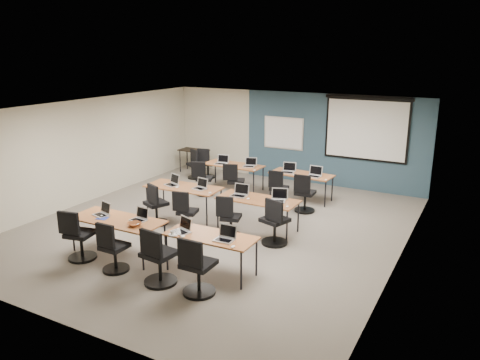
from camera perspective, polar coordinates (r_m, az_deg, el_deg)
The scene contains 58 objects.
floor at distance 10.82m, azimuth -2.78°, elevation -5.63°, with size 8.00×9.00×0.02m, color #6B6354.
ceiling at distance 10.15m, azimuth -2.98°, elevation 8.71°, with size 8.00×9.00×0.02m, color white.
wall_back at distance 14.35m, azimuth 6.54°, elevation 5.24°, with size 8.00×0.04×2.70m, color beige.
wall_front at distance 7.15m, azimuth -22.07°, elevation -6.70°, with size 8.00×0.04×2.70m, color beige.
wall_left at distance 12.90m, azimuth -18.27°, elevation 3.36°, with size 0.04×9.00×2.70m, color beige.
wall_right at distance 9.06m, azimuth 19.29°, elevation -1.77°, with size 0.04×9.00×2.70m, color beige.
blue_accent_panel at distance 13.91m, azimuth 11.27°, elevation 4.71°, with size 5.50×0.04×2.70m, color #3D5977.
whiteboard at distance 14.38m, azimuth 5.32°, elevation 5.70°, with size 1.28×0.03×0.98m.
projector_screen at distance 13.51m, azimuth 15.17°, elevation 6.46°, with size 2.40×0.10×1.82m.
training_table_front_left at distance 9.48m, azimuth -14.74°, elevation -4.86°, with size 1.90×0.79×0.73m.
training_table_front_right at distance 8.42m, azimuth -3.59°, elevation -7.06°, with size 1.66×0.69×0.73m.
training_table_mid_left at distance 11.37m, azimuth -6.92°, elevation -1.00°, with size 1.85×0.77×0.73m.
training_table_mid_right at distance 10.38m, azimuth 2.17°, elevation -2.54°, with size 1.81×0.76×0.73m.
training_table_back_left at distance 13.43m, azimuth -0.79°, elevation 1.71°, with size 1.72×0.72×0.73m.
training_table_back_right at distance 12.56m, azimuth 7.50°, elevation 0.56°, with size 1.66×0.69×0.73m.
laptop_0 at distance 9.75m, azimuth -16.40°, elevation -3.76°, with size 0.32×0.28×0.25m.
mouse_0 at distance 9.67m, azimuth -16.51°, elevation -4.24°, with size 0.06×0.10×0.03m, color white.
task_chair_0 at distance 9.53m, azimuth -19.11°, elevation -6.83°, with size 0.54×0.54×1.02m.
laptop_1 at distance 9.29m, azimuth -12.12°, elevation -4.45°, with size 0.31×0.26×0.23m.
mouse_1 at distance 9.05m, azimuth -12.27°, elevation -5.32°, with size 0.06×0.10×0.04m, color white.
task_chair_1 at distance 8.86m, azimuth -15.26°, elevation -8.38°, with size 0.49×0.49×0.97m.
laptop_2 at distance 8.60m, azimuth -6.99°, elevation -5.86°, with size 0.33×0.28×0.25m.
mouse_2 at distance 8.37m, azimuth -6.97°, elevation -6.84°, with size 0.06×0.10×0.04m, color white.
task_chair_2 at distance 8.23m, azimuth -9.97°, elevation -9.69°, with size 0.58×0.58×1.05m.
laptop_3 at distance 8.18m, azimuth -1.79°, elevation -6.90°, with size 0.33×0.28×0.25m.
mouse_3 at distance 7.90m, azimuth -0.86°, elevation -8.13°, with size 0.06×0.10×0.03m, color white.
task_chair_3 at distance 7.83m, azimuth -5.30°, elevation -10.98°, with size 0.56×0.56×1.03m.
laptop_4 at distance 11.50m, azimuth -8.21°, elevation -0.30°, with size 0.34×0.29×0.26m.
mouse_4 at distance 11.28m, azimuth -7.67°, elevation -0.87°, with size 0.07×0.11×0.04m, color white.
task_chair_4 at distance 10.95m, azimuth -10.24°, elevation -3.32°, with size 0.55×0.52×1.00m.
laptop_5 at distance 11.12m, azimuth -4.84°, elevation -0.76°, with size 0.32×0.27×0.24m.
mouse_5 at distance 10.77m, azimuth -3.67°, elevation -1.56°, with size 0.06×0.10×0.03m, color white.
task_chair_5 at distance 10.45m, azimuth -6.62°, elevation -4.23°, with size 0.46×0.46×0.95m.
laptop_6 at distance 10.55m, azimuth -0.03°, elevation -1.60°, with size 0.35×0.30×0.27m.
mouse_6 at distance 10.33m, azimuth 1.01°, elevation -2.29°, with size 0.06×0.10×0.04m, color white.
task_chair_6 at distance 10.06m, azimuth -1.32°, elevation -4.93°, with size 0.47×0.46×0.95m.
laptop_7 at distance 10.23m, azimuth 4.66°, elevation -2.20°, with size 0.36×0.30×0.27m.
mouse_7 at distance 9.88m, azimuth 5.79°, elevation -3.24°, with size 0.06×0.09×0.03m, color white.
task_chair_7 at distance 9.70m, azimuth 4.23°, elevation -5.54°, with size 0.57×0.55×1.03m.
laptop_8 at distance 13.49m, azimuth -2.25°, elevation 2.25°, with size 0.34×0.29×0.26m.
mouse_8 at distance 13.30m, azimuth -1.93°, elevation 1.82°, with size 0.06×0.09×0.03m, color white.
task_chair_8 at distance 12.97m, azimuth -4.53°, elevation -0.15°, with size 0.51×0.48×0.97m.
laptop_9 at distance 13.17m, azimuth 1.19°, elevation 1.91°, with size 0.33×0.28×0.25m.
mouse_9 at distance 12.75m, azimuth 1.80°, elevation 1.21°, with size 0.06×0.09×0.03m, color white.
task_chair_9 at distance 12.66m, azimuth -0.67°, elevation -0.49°, with size 0.52×0.49×0.98m.
laptop_10 at distance 12.61m, azimuth 5.89°, elevation 1.22°, with size 0.35×0.30×0.27m.
mouse_10 at distance 12.37m, azimuth 6.61°, elevation 0.66°, with size 0.06×0.09×0.03m, color white.
task_chair_10 at distance 12.10m, azimuth 4.68°, elevation -1.35°, with size 0.47×0.47×0.96m.
laptop_11 at distance 12.30m, azimuth 9.08°, elevation 0.74°, with size 0.35×0.30×0.27m.
mouse_11 at distance 12.01m, azimuth 10.43°, elevation 0.03°, with size 0.06×0.09×0.03m, color white.
task_chair_11 at distance 11.69m, azimuth 7.83°, elevation -1.98°, with size 0.51×0.51×0.99m.
blue_mousepad at distance 9.58m, azimuth -16.45°, elevation -4.49°, with size 0.22×0.18×0.01m, color navy.
snack_bowl at distance 9.02m, azimuth -12.75°, elevation -5.26°, with size 0.29×0.29×0.07m, color brown.
snack_plate at distance 8.49m, azimuth -8.11°, elevation -6.59°, with size 0.18×0.18×0.01m, color white.
coffee_cup at distance 8.46m, azimuth -8.25°, elevation -6.43°, with size 0.06×0.06×0.06m, color white.
utility_table at distance 15.39m, azimuth -5.65°, elevation 3.37°, with size 0.95×0.53×0.75m.
spare_chair_a at distance 14.71m, azimuth -4.07°, elevation 1.75°, with size 0.47×0.47×0.96m.
spare_chair_b at distance 14.64m, azimuth -5.55°, elevation 1.64°, with size 0.51×0.47×0.95m.
Camera 1 is at (5.26, -8.59, 3.94)m, focal length 35.00 mm.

